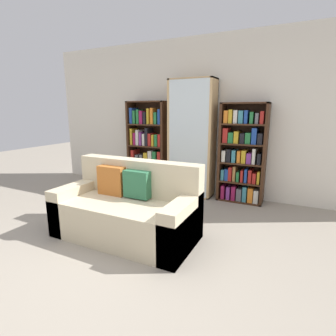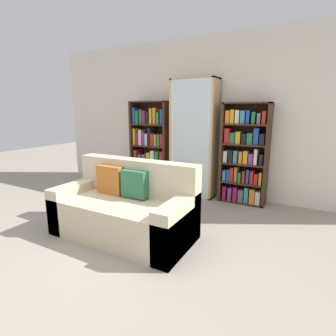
# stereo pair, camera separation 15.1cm
# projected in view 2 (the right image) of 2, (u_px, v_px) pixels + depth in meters

# --- Properties ---
(ground_plane) EXTENTS (16.00, 16.00, 0.00)m
(ground_plane) POSITION_uv_depth(u_px,v_px,m) (92.00, 266.00, 2.55)
(ground_plane) COLOR gray
(wall_back) EXTENTS (6.22, 0.06, 2.70)m
(wall_back) POSITION_uv_depth(u_px,v_px,m) (200.00, 118.00, 4.62)
(wall_back) COLOR silver
(wall_back) RESTS_ON ground
(couch) EXTENTS (1.66, 0.81, 0.89)m
(couch) POSITION_uv_depth(u_px,v_px,m) (125.00, 210.00, 3.14)
(couch) COLOR beige
(couch) RESTS_ON ground
(bookshelf_left) EXTENTS (0.77, 0.32, 1.64)m
(bookshelf_left) POSITION_uv_depth(u_px,v_px,m) (151.00, 148.00, 4.99)
(bookshelf_left) COLOR #3D2314
(bookshelf_left) RESTS_ON ground
(display_cabinet) EXTENTS (0.78, 0.36, 1.99)m
(display_cabinet) POSITION_uv_depth(u_px,v_px,m) (194.00, 139.00, 4.51)
(display_cabinet) COLOR tan
(display_cabinet) RESTS_ON ground
(bookshelf_right) EXTENTS (0.73, 0.32, 1.60)m
(bookshelf_right) POSITION_uv_depth(u_px,v_px,m) (244.00, 156.00, 4.18)
(bookshelf_right) COLOR #3D2314
(bookshelf_right) RESTS_ON ground
(wine_bottle) EXTENTS (0.07, 0.07, 0.35)m
(wine_bottle) POSITION_uv_depth(u_px,v_px,m) (193.00, 203.00, 3.88)
(wine_bottle) COLOR #192333
(wine_bottle) RESTS_ON ground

